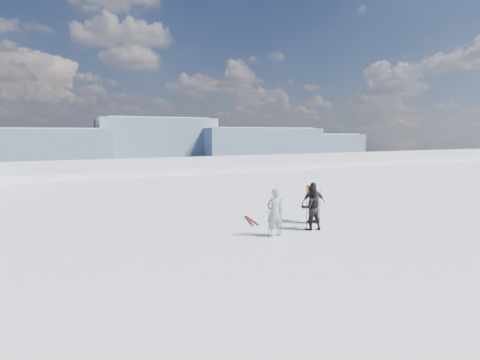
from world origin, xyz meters
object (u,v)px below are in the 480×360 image
object	(u,v)px
skier_dark	(311,208)
skis_loose	(250,221)
skier_grey	(275,212)
skier_pack	(313,203)

from	to	relation	value
skier_dark	skis_loose	xyz separation A→B (m)	(-1.43, 2.21, -0.80)
skier_grey	skis_loose	xyz separation A→B (m)	(0.27, 2.40, -0.83)
skier_dark	skier_pack	distance (m)	1.01
skier_grey	skis_loose	distance (m)	2.55
skier_grey	skier_pack	distance (m)	2.55
skier_dark	skis_loose	world-z (taller)	skier_dark
skier_grey	skis_loose	size ratio (longest dim) A/B	1.00
skier_dark	skis_loose	size ratio (longest dim) A/B	0.97
skier_pack	skis_loose	bearing A→B (deg)	-20.09
skis_loose	skier_pack	bearing A→B (deg)	-34.62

